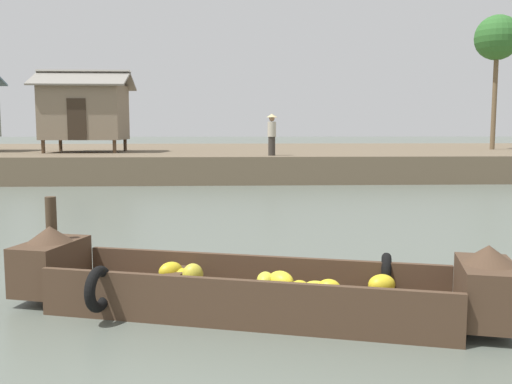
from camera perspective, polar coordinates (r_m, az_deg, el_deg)
name	(u,v)px	position (r m, az deg, el deg)	size (l,w,h in m)	color
ground_plane	(177,233)	(11.74, -8.05, -4.17)	(300.00, 300.00, 0.00)	#596056
riverbank_strip	(209,158)	(31.29, -4.77, 3.47)	(160.00, 20.00, 1.09)	brown
banana_boat	(250,287)	(6.63, -0.60, -9.66)	(5.83, 2.57, 0.93)	#473323
stilt_house_mid_right	(85,111)	(27.02, -17.03, 7.94)	(4.19, 3.44, 3.73)	#4C3826
palm_tree_near	(497,39)	(32.08, 23.39, 14.12)	(2.27, 2.27, 6.85)	brown
vendor_person	(272,132)	(22.44, 1.62, 6.10)	(0.44, 0.44, 1.66)	#332D28
mooring_post	(52,246)	(7.74, -20.06, -5.18)	(0.14, 0.14, 1.28)	#423323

